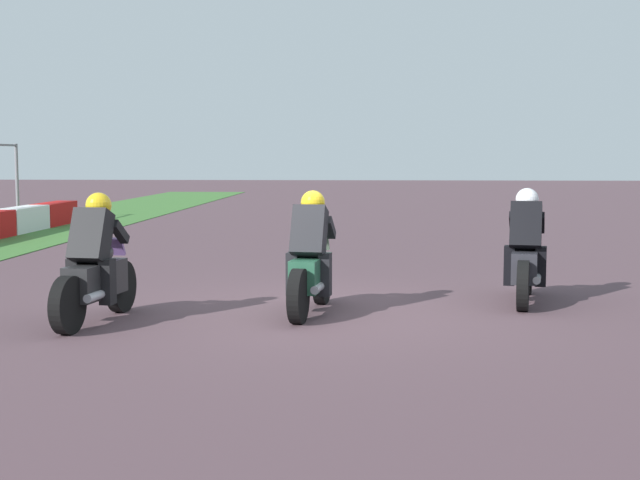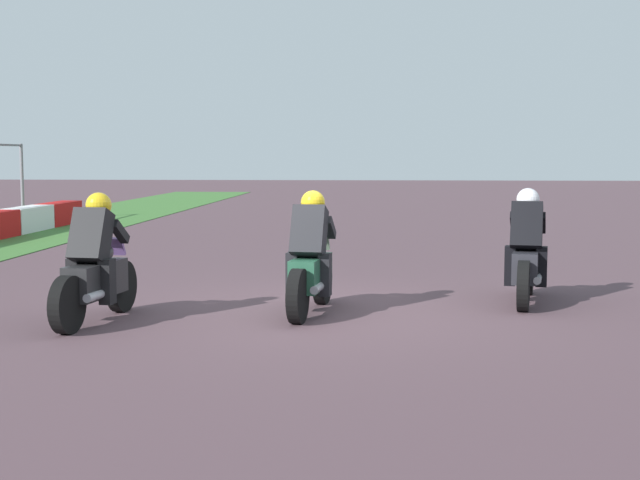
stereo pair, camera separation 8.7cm
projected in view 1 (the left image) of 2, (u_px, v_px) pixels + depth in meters
ground_plane at (323, 312)px, 10.98m from camera, size 120.00×120.00×0.00m
rider_lane_a at (526, 256)px, 11.65m from camera, size 2.03×0.63×1.51m
rider_lane_b at (311, 263)px, 10.84m from camera, size 2.04×0.59×1.51m
rider_lane_c at (96, 269)px, 10.23m from camera, size 2.04×0.59×1.51m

